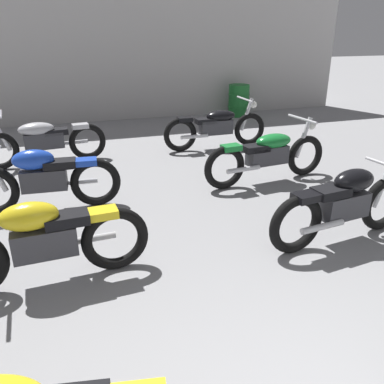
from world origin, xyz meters
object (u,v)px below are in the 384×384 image
at_px(motorcycle_left_row_2, 43,178).
at_px(motorcycle_left_row_3, 43,140).
at_px(motorcycle_left_row_1, 43,240).
at_px(motorcycle_right_row_3, 217,126).
at_px(oil_drum, 239,100).
at_px(motorcycle_right_row_2, 268,154).
at_px(motorcycle_right_row_1, 345,203).

distance_m(motorcycle_left_row_2, motorcycle_left_row_3, 2.07).
xyz_separation_m(motorcycle_left_row_1, motorcycle_left_row_2, (-0.02, 1.75, 0.00)).
bearing_deg(motorcycle_left_row_1, motorcycle_right_row_3, 49.89).
bearing_deg(motorcycle_right_row_3, motorcycle_left_row_1, -130.11).
relative_size(motorcycle_left_row_3, oil_drum, 2.55).
height_order(motorcycle_left_row_3, motorcycle_right_row_3, same).
xyz_separation_m(motorcycle_left_row_1, oil_drum, (5.01, 6.68, -0.03)).
xyz_separation_m(motorcycle_left_row_2, motorcycle_right_row_3, (3.26, 2.09, -0.01)).
height_order(motorcycle_left_row_1, motorcycle_left_row_3, motorcycle_left_row_3).
height_order(motorcycle_left_row_3, motorcycle_right_row_2, same).
relative_size(motorcycle_left_row_1, motorcycle_right_row_1, 1.00).
relative_size(motorcycle_left_row_3, motorcycle_right_row_1, 1.10).
distance_m(motorcycle_left_row_2, motorcycle_right_row_3, 3.87).
height_order(motorcycle_right_row_3, oil_drum, motorcycle_right_row_3).
bearing_deg(motorcycle_left_row_2, motorcycle_left_row_3, 90.86).
bearing_deg(motorcycle_left_row_3, motorcycle_right_row_2, -31.13).
height_order(motorcycle_left_row_3, oil_drum, motorcycle_left_row_3).
relative_size(motorcycle_right_row_1, motorcycle_right_row_3, 0.91).
bearing_deg(motorcycle_right_row_2, oil_drum, 70.58).
bearing_deg(motorcycle_right_row_1, motorcycle_left_row_1, 176.86).
relative_size(motorcycle_left_row_1, motorcycle_left_row_2, 1.00).
relative_size(motorcycle_left_row_3, motorcycle_right_row_3, 1.00).
bearing_deg(motorcycle_left_row_1, motorcycle_right_row_2, 28.61).
bearing_deg(motorcycle_right_row_3, oil_drum, 57.96).
bearing_deg(motorcycle_left_row_2, motorcycle_left_row_1, -89.23).
relative_size(motorcycle_left_row_2, motorcycle_left_row_3, 0.91).
relative_size(motorcycle_left_row_2, motorcycle_right_row_3, 0.91).
xyz_separation_m(motorcycle_right_row_1, motorcycle_right_row_3, (0.05, 4.02, -0.01)).
height_order(motorcycle_left_row_1, motorcycle_right_row_2, motorcycle_right_row_2).
height_order(motorcycle_right_row_1, motorcycle_right_row_3, motorcycle_right_row_3).
bearing_deg(oil_drum, motorcycle_left_row_3, -150.50).
distance_m(motorcycle_left_row_1, motorcycle_left_row_3, 3.82).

